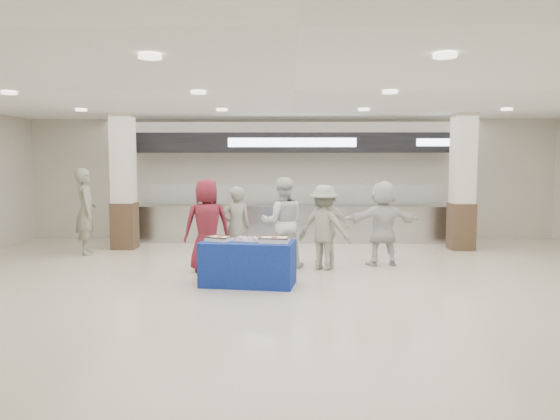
{
  "coord_description": "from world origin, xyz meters",
  "views": [
    {
      "loc": [
        -0.08,
        -8.66,
        2.12
      ],
      "look_at": [
        -0.25,
        1.6,
        1.17
      ],
      "focal_mm": 35.0,
      "sensor_mm": 36.0,
      "label": 1
    }
  ],
  "objects_px": {
    "chef_tall": "(283,223)",
    "chef_short": "(327,229)",
    "civilian_white": "(383,223)",
    "display_table": "(248,263)",
    "sheet_cake_right": "(274,239)",
    "civilian_maroon": "(207,225)",
    "soldier_a": "(236,227)",
    "cupcake_tray": "(248,239)",
    "soldier_bg": "(86,211)",
    "sheet_cake_left": "(220,238)",
    "soldier_b": "(324,227)"
  },
  "relations": [
    {
      "from": "civilian_white",
      "to": "soldier_bg",
      "type": "distance_m",
      "value": 6.54
    },
    {
      "from": "soldier_a",
      "to": "chef_short",
      "type": "bearing_deg",
      "value": 161.51
    },
    {
      "from": "sheet_cake_right",
      "to": "civilian_maroon",
      "type": "distance_m",
      "value": 1.77
    },
    {
      "from": "sheet_cake_right",
      "to": "soldier_b",
      "type": "bearing_deg",
      "value": 57.32
    },
    {
      "from": "sheet_cake_left",
      "to": "civilian_white",
      "type": "height_order",
      "value": "civilian_white"
    },
    {
      "from": "display_table",
      "to": "civilian_maroon",
      "type": "height_order",
      "value": "civilian_maroon"
    },
    {
      "from": "display_table",
      "to": "sheet_cake_right",
      "type": "bearing_deg",
      "value": -1.91
    },
    {
      "from": "display_table",
      "to": "sheet_cake_left",
      "type": "relative_size",
      "value": 3.09
    },
    {
      "from": "civilian_maroon",
      "to": "soldier_a",
      "type": "distance_m",
      "value": 0.62
    },
    {
      "from": "soldier_b",
      "to": "sheet_cake_right",
      "type": "bearing_deg",
      "value": 81.09
    },
    {
      "from": "soldier_b",
      "to": "chef_short",
      "type": "bearing_deg",
      "value": -94.08
    },
    {
      "from": "cupcake_tray",
      "to": "civilian_white",
      "type": "relative_size",
      "value": 0.29
    },
    {
      "from": "chef_tall",
      "to": "chef_short",
      "type": "height_order",
      "value": "chef_tall"
    },
    {
      "from": "chef_tall",
      "to": "soldier_bg",
      "type": "height_order",
      "value": "soldier_bg"
    },
    {
      "from": "sheet_cake_right",
      "to": "chef_short",
      "type": "bearing_deg",
      "value": 57.64
    },
    {
      "from": "sheet_cake_right",
      "to": "soldier_b",
      "type": "distance_m",
      "value": 1.71
    },
    {
      "from": "sheet_cake_left",
      "to": "soldier_a",
      "type": "distance_m",
      "value": 1.41
    },
    {
      "from": "civilian_maroon",
      "to": "chef_short",
      "type": "bearing_deg",
      "value": 171.41
    },
    {
      "from": "chef_tall",
      "to": "chef_short",
      "type": "relative_size",
      "value": 1.14
    },
    {
      "from": "soldier_a",
      "to": "chef_tall",
      "type": "xyz_separation_m",
      "value": [
        0.91,
        0.1,
        0.09
      ]
    },
    {
      "from": "sheet_cake_right",
      "to": "soldier_bg",
      "type": "distance_m",
      "value": 5.29
    },
    {
      "from": "sheet_cake_left",
      "to": "chef_tall",
      "type": "xyz_separation_m",
      "value": [
        1.06,
        1.51,
        0.09
      ]
    },
    {
      "from": "civilian_maroon",
      "to": "chef_tall",
      "type": "xyz_separation_m",
      "value": [
        1.43,
        0.45,
        0.0
      ]
    },
    {
      "from": "civilian_maroon",
      "to": "soldier_a",
      "type": "xyz_separation_m",
      "value": [
        0.51,
        0.34,
        -0.08
      ]
    },
    {
      "from": "display_table",
      "to": "cupcake_tray",
      "type": "xyz_separation_m",
      "value": [
        -0.0,
        0.02,
        0.41
      ]
    },
    {
      "from": "sheet_cake_left",
      "to": "sheet_cake_right",
      "type": "relative_size",
      "value": 0.95
    },
    {
      "from": "cupcake_tray",
      "to": "chef_short",
      "type": "relative_size",
      "value": 0.32
    },
    {
      "from": "chef_tall",
      "to": "display_table",
      "type": "bearing_deg",
      "value": 66.06
    },
    {
      "from": "sheet_cake_right",
      "to": "chef_short",
      "type": "xyz_separation_m",
      "value": [
        0.98,
        1.55,
        -0.02
      ]
    },
    {
      "from": "cupcake_tray",
      "to": "chef_tall",
      "type": "xyz_separation_m",
      "value": [
        0.57,
        1.55,
        0.1
      ]
    },
    {
      "from": "sheet_cake_left",
      "to": "chef_short",
      "type": "height_order",
      "value": "chef_short"
    },
    {
      "from": "civilian_white",
      "to": "soldier_bg",
      "type": "height_order",
      "value": "soldier_bg"
    },
    {
      "from": "sheet_cake_left",
      "to": "civilian_maroon",
      "type": "xyz_separation_m",
      "value": [
        -0.37,
        1.06,
        0.09
      ]
    },
    {
      "from": "cupcake_tray",
      "to": "civilian_white",
      "type": "bearing_deg",
      "value": 34.64
    },
    {
      "from": "civilian_maroon",
      "to": "sheet_cake_left",
      "type": "bearing_deg",
      "value": 92.02
    },
    {
      "from": "chef_short",
      "to": "sheet_cake_right",
      "type": "bearing_deg",
      "value": 48.54
    },
    {
      "from": "sheet_cake_left",
      "to": "chef_short",
      "type": "relative_size",
      "value": 0.32
    },
    {
      "from": "soldier_a",
      "to": "cupcake_tray",
      "type": "bearing_deg",
      "value": 84.68
    },
    {
      "from": "civilian_maroon",
      "to": "chef_short",
      "type": "relative_size",
      "value": 1.14
    },
    {
      "from": "civilian_maroon",
      "to": "soldier_b",
      "type": "distance_m",
      "value": 2.24
    },
    {
      "from": "sheet_cake_right",
      "to": "cupcake_tray",
      "type": "height_order",
      "value": "sheet_cake_right"
    },
    {
      "from": "chef_tall",
      "to": "soldier_b",
      "type": "relative_size",
      "value": 1.08
    },
    {
      "from": "display_table",
      "to": "soldier_a",
      "type": "height_order",
      "value": "soldier_a"
    },
    {
      "from": "chef_tall",
      "to": "civilian_white",
      "type": "relative_size",
      "value": 1.04
    },
    {
      "from": "soldier_a",
      "to": "chef_short",
      "type": "distance_m",
      "value": 1.77
    },
    {
      "from": "civilian_maroon",
      "to": "soldier_bg",
      "type": "distance_m",
      "value": 3.54
    },
    {
      "from": "civilian_white",
      "to": "chef_tall",
      "type": "bearing_deg",
      "value": -2.18
    },
    {
      "from": "cupcake_tray",
      "to": "soldier_a",
      "type": "distance_m",
      "value": 1.48
    },
    {
      "from": "soldier_a",
      "to": "soldier_b",
      "type": "relative_size",
      "value": 0.98
    },
    {
      "from": "sheet_cake_right",
      "to": "civilian_white",
      "type": "xyz_separation_m",
      "value": [
        2.13,
        1.88,
        0.05
      ]
    }
  ]
}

